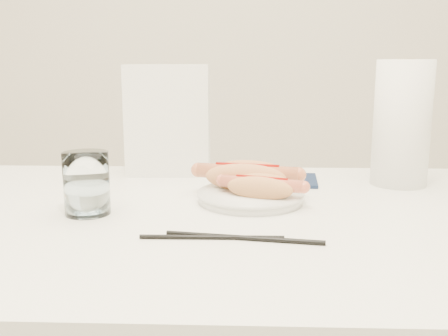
{
  "coord_description": "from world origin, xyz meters",
  "views": [
    {
      "loc": [
        0.07,
        -0.88,
        1.01
      ],
      "look_at": [
        0.04,
        0.05,
        0.82
      ],
      "focal_mm": 41.17,
      "sensor_mm": 36.0,
      "label": 1
    }
  ],
  "objects_px": {
    "napkin_box": "(168,120)",
    "table": "(203,244)",
    "hotdog_left": "(247,176)",
    "hotdog_right": "(262,187)",
    "water_glass": "(87,183)",
    "paper_towel_roll": "(402,123)",
    "plate": "(251,198)"
  },
  "relations": [
    {
      "from": "hotdog_right",
      "to": "water_glass",
      "type": "xyz_separation_m",
      "value": [
        -0.31,
        -0.06,
        0.02
      ]
    },
    {
      "from": "hotdog_left",
      "to": "paper_towel_roll",
      "type": "bearing_deg",
      "value": 31.51
    },
    {
      "from": "water_glass",
      "to": "paper_towel_roll",
      "type": "distance_m",
      "value": 0.66
    },
    {
      "from": "hotdog_right",
      "to": "paper_towel_roll",
      "type": "height_order",
      "value": "paper_towel_roll"
    },
    {
      "from": "hotdog_left",
      "to": "hotdog_right",
      "type": "bearing_deg",
      "value": -56.46
    },
    {
      "from": "hotdog_left",
      "to": "paper_towel_roll",
      "type": "distance_m",
      "value": 0.36
    },
    {
      "from": "plate",
      "to": "hotdog_left",
      "type": "height_order",
      "value": "hotdog_left"
    },
    {
      "from": "table",
      "to": "napkin_box",
      "type": "bearing_deg",
      "value": 107.81
    },
    {
      "from": "napkin_box",
      "to": "table",
      "type": "bearing_deg",
      "value": -73.54
    },
    {
      "from": "napkin_box",
      "to": "water_glass",
      "type": "bearing_deg",
      "value": -106.92
    },
    {
      "from": "hotdog_left",
      "to": "water_glass",
      "type": "bearing_deg",
      "value": -145.19
    },
    {
      "from": "hotdog_left",
      "to": "napkin_box",
      "type": "bearing_deg",
      "value": 141.23
    },
    {
      "from": "paper_towel_roll",
      "to": "water_glass",
      "type": "bearing_deg",
      "value": -158.1
    },
    {
      "from": "hotdog_right",
      "to": "napkin_box",
      "type": "distance_m",
      "value": 0.36
    },
    {
      "from": "plate",
      "to": "hotdog_right",
      "type": "relative_size",
      "value": 1.27
    },
    {
      "from": "table",
      "to": "plate",
      "type": "height_order",
      "value": "plate"
    },
    {
      "from": "hotdog_right",
      "to": "napkin_box",
      "type": "relative_size",
      "value": 0.61
    },
    {
      "from": "plate",
      "to": "water_glass",
      "type": "xyz_separation_m",
      "value": [
        -0.29,
        -0.09,
        0.05
      ]
    },
    {
      "from": "hotdog_left",
      "to": "table",
      "type": "bearing_deg",
      "value": -116.18
    },
    {
      "from": "hotdog_left",
      "to": "hotdog_right",
      "type": "height_order",
      "value": "hotdog_left"
    },
    {
      "from": "hotdog_left",
      "to": "paper_towel_roll",
      "type": "relative_size",
      "value": 0.75
    },
    {
      "from": "hotdog_right",
      "to": "water_glass",
      "type": "distance_m",
      "value": 0.31
    },
    {
      "from": "table",
      "to": "hotdog_right",
      "type": "bearing_deg",
      "value": 21.57
    },
    {
      "from": "table",
      "to": "paper_towel_roll",
      "type": "xyz_separation_m",
      "value": [
        0.41,
        0.23,
        0.19
      ]
    },
    {
      "from": "hotdog_right",
      "to": "water_glass",
      "type": "relative_size",
      "value": 1.41
    },
    {
      "from": "plate",
      "to": "napkin_box",
      "type": "relative_size",
      "value": 0.77
    },
    {
      "from": "table",
      "to": "napkin_box",
      "type": "xyz_separation_m",
      "value": [
        -0.1,
        0.33,
        0.19
      ]
    },
    {
      "from": "water_glass",
      "to": "table",
      "type": "bearing_deg",
      "value": 4.96
    },
    {
      "from": "table",
      "to": "plate",
      "type": "relative_size",
      "value": 6.11
    },
    {
      "from": "hotdog_right",
      "to": "paper_towel_roll",
      "type": "xyz_separation_m",
      "value": [
        0.3,
        0.19,
        0.1
      ]
    },
    {
      "from": "table",
      "to": "paper_towel_roll",
      "type": "bearing_deg",
      "value": 29.06
    },
    {
      "from": "table",
      "to": "paper_towel_roll",
      "type": "distance_m",
      "value": 0.51
    }
  ]
}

